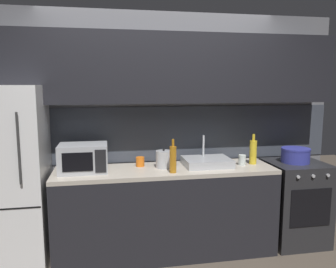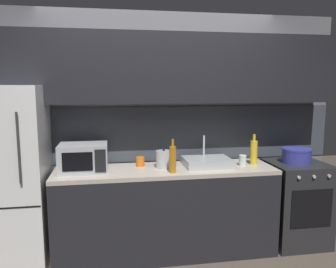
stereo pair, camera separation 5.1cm
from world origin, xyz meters
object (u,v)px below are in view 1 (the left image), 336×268
Objects in this scene: wine_bottle_amber at (173,159)px; wine_bottle_yellow at (253,152)px; mug_clear at (242,160)px; kettle at (164,159)px; microwave at (83,158)px; mug_orange at (140,162)px; refrigerator at (9,179)px; oven_range at (294,202)px; cooking_pot at (295,155)px.

wine_bottle_yellow is at bearing 12.43° from wine_bottle_amber.
kettle is at bearing 176.67° from mug_clear.
mug_clear is (1.62, -0.03, -0.08)m from microwave.
refrigerator is at bearing -173.91° from mug_orange.
oven_range is 2.81× the size of wine_bottle_yellow.
wine_bottle_yellow reaches higher than mug_clear.
cooking_pot is (2.24, -0.02, -0.06)m from microwave.
refrigerator is 0.70m from microwave.
wine_bottle_amber is 2.99× the size of mug_clear.
refrigerator is 5.33× the size of wine_bottle_amber.
kettle is 0.96m from wine_bottle_yellow.
refrigerator reaches higher than mug_clear.
oven_range is at bearing 7.20° from wine_bottle_amber.
wine_bottle_yellow is 2.94× the size of mug_clear.
refrigerator reaches higher than oven_range.
microwave is at bearing 179.53° from cooking_pot.
kettle is 0.61× the size of wine_bottle_amber.
kettle reaches higher than oven_range.
mug_clear is at bearing -166.49° from wine_bottle_yellow.
wine_bottle_amber reaches higher than mug_clear.
kettle is at bearing 1.42° from refrigerator.
mug_orange is at bearing 132.26° from wine_bottle_amber.
refrigerator reaches higher than cooking_pot.
wine_bottle_yellow is 3.30× the size of mug_orange.
kettle is at bearing 179.07° from wine_bottle_yellow.
microwave reaches higher than kettle.
kettle is at bearing 178.55° from cooking_pot.
cooking_pot is at bearing -4.52° from mug_orange.
microwave is at bearing 1.55° from refrigerator.
microwave is 1.75m from wine_bottle_yellow.
microwave is at bearing 179.50° from oven_range.
cooking_pot is (-0.02, 0.00, 0.53)m from oven_range.
refrigerator is at bearing -178.45° from microwave.
wine_bottle_amber is at bearing -172.65° from cooking_pot.
refrigerator is 1.54m from wine_bottle_amber.
refrigerator is 3.77× the size of microwave.
kettle is 0.25m from mug_orange.
mug_orange reaches higher than oven_range.
refrigerator is 1.25m from mug_orange.
refrigerator is 5.69× the size of cooking_pot.
wine_bottle_yellow reaches higher than microwave.
wine_bottle_yellow is 1.20m from mug_orange.
wine_bottle_amber reaches higher than cooking_pot.
oven_range is 2.95× the size of cooking_pot.
mug_orange is at bearing 6.09° from refrigerator.
cooking_pot is (0.48, -0.02, -0.05)m from wine_bottle_yellow.
mug_clear is at bearing -3.33° from kettle.
cooking_pot is (2.92, 0.00, 0.11)m from refrigerator.
microwave is at bearing -179.91° from wine_bottle_yellow.
cooking_pot is (1.39, 0.18, -0.05)m from wine_bottle_amber.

